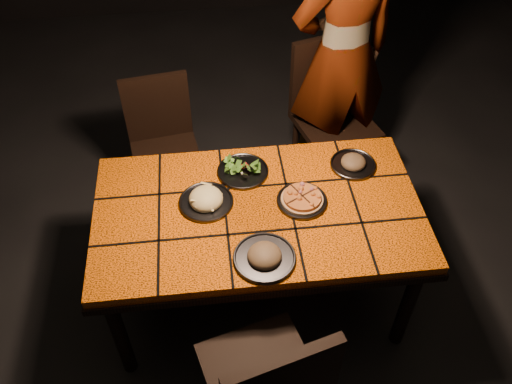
{
  "coord_description": "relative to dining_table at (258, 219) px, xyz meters",
  "views": [
    {
      "loc": [
        -0.21,
        -1.77,
        2.7
      ],
      "look_at": [
        -0.01,
        0.04,
        0.82
      ],
      "focal_mm": 38.0,
      "sensor_mm": 36.0,
      "label": 1
    }
  ],
  "objects": [
    {
      "name": "dining_table",
      "position": [
        0.0,
        0.0,
        0.0
      ],
      "size": [
        1.62,
        0.92,
        0.75
      ],
      "color": "#FE6A08",
      "rests_on": "ground"
    },
    {
      "name": "chair_far_right",
      "position": [
        0.58,
        0.99,
        -0.09
      ],
      "size": [
        0.57,
        0.57,
        1.02
      ],
      "rotation": [
        0.0,
        0.0,
        0.28
      ],
      "color": "black",
      "rests_on": "ground"
    },
    {
      "name": "plate_pizza",
      "position": [
        0.22,
        0.02,
        0.1
      ],
      "size": [
        0.28,
        0.28,
        0.04
      ],
      "color": "#3A3A3F",
      "rests_on": "dining_table"
    },
    {
      "name": "room_shell",
      "position": [
        0.0,
        0.0,
        0.83
      ],
      "size": [
        6.04,
        7.04,
        3.08
      ],
      "color": "black",
      "rests_on": "ground"
    },
    {
      "name": "diner",
      "position": [
        0.63,
        1.01,
        0.27
      ],
      "size": [
        0.78,
        0.61,
        1.87
      ],
      "primitive_type": "imported",
      "rotation": [
        0.0,
        0.0,
        3.41
      ],
      "color": "brown",
      "rests_on": "ground"
    },
    {
      "name": "chair_far_left",
      "position": [
        -0.5,
        0.87,
        -0.16
      ],
      "size": [
        0.46,
        0.46,
        0.9
      ],
      "rotation": [
        0.0,
        0.0,
        0.15
      ],
      "color": "black",
      "rests_on": "ground"
    },
    {
      "name": "plate_pasta",
      "position": [
        -0.25,
        0.06,
        0.1
      ],
      "size": [
        0.27,
        0.27,
        0.09
      ],
      "color": "#3A3A3F",
      "rests_on": "dining_table"
    },
    {
      "name": "plate_salad",
      "position": [
        -0.05,
        0.26,
        0.1
      ],
      "size": [
        0.27,
        0.27,
        0.07
      ],
      "color": "#3A3A3F",
      "rests_on": "dining_table"
    },
    {
      "name": "plate_mushroom_a",
      "position": [
        -0.01,
        -0.31,
        0.1
      ],
      "size": [
        0.29,
        0.29,
        0.09
      ],
      "color": "#3A3A3F",
      "rests_on": "dining_table"
    },
    {
      "name": "plate_mushroom_b",
      "position": [
        0.53,
        0.25,
        0.1
      ],
      "size": [
        0.24,
        0.24,
        0.08
      ],
      "color": "#3A3A3F",
      "rests_on": "dining_table"
    }
  ]
}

